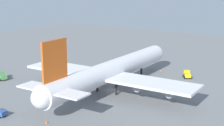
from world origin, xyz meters
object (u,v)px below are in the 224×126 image
object	(u,v)px
baggage_tug	(187,74)
safety_cone_tail	(46,122)
cargo_airplane	(111,71)
safety_cone_nose	(160,70)
maintenance_van	(2,76)

from	to	relation	value
baggage_tug	safety_cone_tail	size ratio (longest dim) A/B	5.37
cargo_airplane	safety_cone_nose	world-z (taller)	cargo_airplane
cargo_airplane	maintenance_van	size ratio (longest dim) A/B	12.57
maintenance_van	baggage_tug	size ratio (longest dim) A/B	1.23
maintenance_van	baggage_tug	bearing A→B (deg)	-55.68
maintenance_van	safety_cone_nose	distance (m)	55.26
cargo_airplane	safety_cone_tail	world-z (taller)	cargo_airplane
maintenance_van	safety_cone_tail	distance (m)	42.17
baggage_tug	safety_cone_nose	bearing A→B (deg)	73.19
safety_cone_nose	safety_cone_tail	xyz separation A→B (m)	(-57.24, 2.11, 0.11)
baggage_tug	safety_cone_nose	size ratio (longest dim) A/B	7.47
cargo_airplane	safety_cone_nose	bearing A→B (deg)	-5.22
maintenance_van	cargo_airplane	bearing A→B (deg)	-75.87
cargo_airplane	baggage_tug	bearing A→B (deg)	-28.68
safety_cone_tail	safety_cone_nose	bearing A→B (deg)	-2.11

